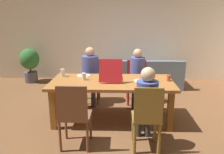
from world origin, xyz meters
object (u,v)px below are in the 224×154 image
at_px(chair_1, 137,80).
at_px(dining_table, 112,86).
at_px(chair_0, 147,118).
at_px(chair_2, 91,79).
at_px(drinking_glass_0, 169,78).
at_px(person_2, 90,71).
at_px(potted_plant, 30,62).
at_px(person_1, 137,72).
at_px(chair_3, 74,114).
at_px(drinking_glass_1, 63,73).
at_px(pizza_box_0, 111,77).
at_px(plate_1, 141,81).
at_px(drinking_glass_2, 84,77).
at_px(couch, 144,77).
at_px(person_0, 146,100).
at_px(plate_0, 84,75).

bearing_deg(chair_1, dining_table, -118.33).
distance_m(chair_0, chair_2, 2.17).
xyz_separation_m(chair_2, drinking_glass_0, (1.50, -0.92, 0.30)).
bearing_deg(person_2, drinking_glass_0, -27.86).
xyz_separation_m(chair_2, potted_plant, (-1.92, 1.40, 0.08)).
height_order(person_1, drinking_glass_0, person_1).
distance_m(chair_3, drinking_glass_1, 1.33).
xyz_separation_m(pizza_box_0, drinking_glass_1, (-0.92, 0.19, 0.02)).
height_order(chair_0, plate_1, chair_0).
height_order(chair_1, drinking_glass_2, chair_1).
distance_m(plate_1, couch, 2.14).
relative_size(person_0, person_1, 1.01).
relative_size(pizza_box_0, potted_plant, 0.53).
bearing_deg(drinking_glass_2, person_1, 36.59).
distance_m(person_0, person_1, 1.62).
relative_size(dining_table, chair_3, 2.21).
bearing_deg(dining_table, plate_1, -0.28).
distance_m(dining_table, chair_1, 1.10).
bearing_deg(drinking_glass_0, couch, 95.41).
xyz_separation_m(person_2, drinking_glass_2, (-0.01, -0.78, 0.08)).
bearing_deg(chair_1, chair_2, 179.71).
bearing_deg(person_1, chair_1, 90.00).
height_order(dining_table, chair_0, chair_0).
bearing_deg(dining_table, drinking_glass_2, 174.80).
xyz_separation_m(person_1, drinking_glass_0, (0.49, -0.76, 0.10)).
relative_size(person_0, drinking_glass_0, 10.97).
xyz_separation_m(plate_1, couch, (0.30, 2.06, -0.48)).
height_order(person_0, person_2, person_2).
bearing_deg(person_0, dining_table, 122.21).
xyz_separation_m(dining_table, plate_0, (-0.55, 0.34, 0.10)).
height_order(plate_0, couch, plate_0).
bearing_deg(chair_3, person_1, 60.19).
height_order(plate_0, potted_plant, potted_plant).
relative_size(chair_3, plate_1, 3.92).
bearing_deg(person_0, chair_2, 119.60).
height_order(chair_1, drinking_glass_0, chair_1).
xyz_separation_m(plate_1, drinking_glass_1, (-1.45, 0.27, 0.07)).
bearing_deg(couch, chair_2, -139.90).
height_order(plate_0, drinking_glass_1, drinking_glass_1).
height_order(plate_0, drinking_glass_0, drinking_glass_0).
xyz_separation_m(chair_1, couch, (0.30, 1.10, -0.23)).
relative_size(plate_0, plate_1, 1.01).
distance_m(person_1, drinking_glass_1, 1.55).
xyz_separation_m(chair_3, drinking_glass_1, (-0.44, 1.22, 0.27)).
bearing_deg(drinking_glass_2, chair_0, -44.84).
bearing_deg(plate_1, chair_3, -136.43).
relative_size(drinking_glass_0, potted_plant, 0.11).
height_order(pizza_box_0, potted_plant, pizza_box_0).
bearing_deg(potted_plant, couch, -5.37).
bearing_deg(drinking_glass_2, pizza_box_0, 3.51).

